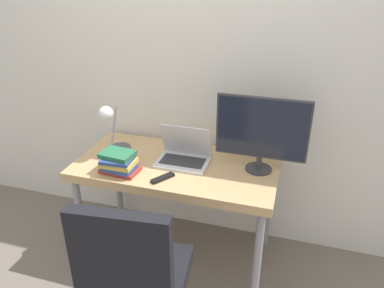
# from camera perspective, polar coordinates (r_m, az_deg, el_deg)

# --- Properties ---
(ground_plane) EXTENTS (12.00, 12.00, 0.00)m
(ground_plane) POSITION_cam_1_polar(r_m,az_deg,el_deg) (2.75, -4.56, -20.47)
(ground_plane) COLOR #70665B
(wall_back) EXTENTS (8.00, 0.05, 2.60)m
(wall_back) POSITION_cam_1_polar(r_m,az_deg,el_deg) (2.70, 0.28, 11.11)
(wall_back) COLOR silver
(wall_back) RESTS_ON ground_plane
(desk) EXTENTS (1.36, 0.69, 0.76)m
(desk) POSITION_cam_1_polar(r_m,az_deg,el_deg) (2.58, -2.36, -4.40)
(desk) COLOR tan
(desk) RESTS_ON ground_plane
(laptop) EXTENTS (0.35, 0.26, 0.25)m
(laptop) POSITION_cam_1_polar(r_m,az_deg,el_deg) (2.54, -1.24, -1.65)
(laptop) COLOR silver
(laptop) RESTS_ON desk
(monitor) EXTENTS (0.58, 0.17, 0.50)m
(monitor) POSITION_cam_1_polar(r_m,az_deg,el_deg) (2.38, 10.59, 1.96)
(monitor) COLOR #333338
(monitor) RESTS_ON desk
(desk_lamp) EXTENTS (0.15, 0.27, 0.38)m
(desk_lamp) POSITION_cam_1_polar(r_m,az_deg,el_deg) (2.61, -12.32, 2.95)
(desk_lamp) COLOR #4C4C51
(desk_lamp) RESTS_ON desk
(office_chair) EXTENTS (0.64, 0.65, 1.04)m
(office_chair) POSITION_cam_1_polar(r_m,az_deg,el_deg) (2.02, -8.92, -19.12)
(office_chair) COLOR black
(office_chair) RESTS_ON ground_plane
(book_stack) EXTENTS (0.25, 0.19, 0.14)m
(book_stack) POSITION_cam_1_polar(r_m,az_deg,el_deg) (2.45, -11.11, -2.84)
(book_stack) COLOR #B2382D
(book_stack) RESTS_ON desk
(tv_remote) EXTENTS (0.12, 0.16, 0.02)m
(tv_remote) POSITION_cam_1_polar(r_m,az_deg,el_deg) (2.36, -4.48, -5.18)
(tv_remote) COLOR black
(tv_remote) RESTS_ON desk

